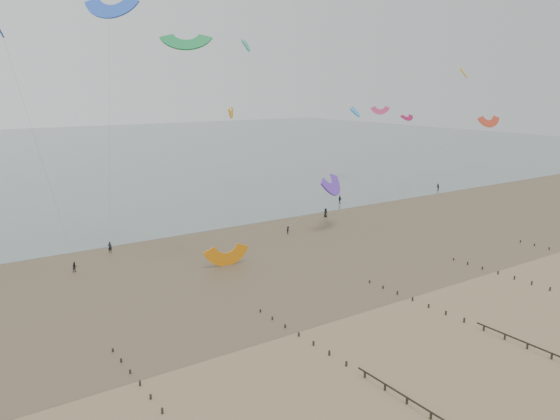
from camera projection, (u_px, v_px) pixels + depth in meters
The scene contains 6 objects.
ground at pixel (415, 319), 64.14m from camera, with size 500.00×500.00×0.00m, color brown.
sea_and_shore at pixel (239, 253), 89.64m from camera, with size 500.00×665.00×0.03m.
kitesurfer_lead at pixel (110, 247), 89.78m from camera, with size 0.68×0.44×1.86m, color black.
kitesurfers at pixel (312, 213), 114.37m from camera, with size 111.91×16.63×1.90m.
grounded_kite at pixel (227, 265), 83.59m from camera, with size 6.10×3.20×4.65m, color orange, non-canonical shape.
kites_airborne at pixel (87, 107), 117.92m from camera, with size 245.73×120.53×39.21m.
Camera 1 is at (-46.77, -40.39, 26.75)m, focal length 35.00 mm.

